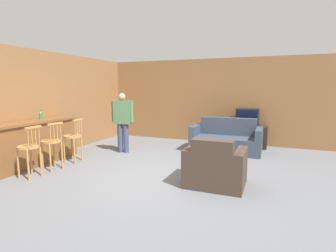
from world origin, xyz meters
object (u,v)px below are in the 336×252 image
object	(u,v)px
couch_far	(226,140)
bottle	(41,115)
tv_unit	(247,136)
coffee_table	(216,150)
bar_chair_near	(29,150)
tv	(247,117)
book_on_table	(215,149)
armchair_near	(215,168)
bar_chair_mid	(52,144)
person_by_window	(123,120)
bar_chair_far	(73,139)

from	to	relation	value
couch_far	bottle	world-z (taller)	bottle
tv_unit	coffee_table	bearing A→B (deg)	-102.64
bar_chair_near	tv_unit	xyz separation A→B (m)	(3.58, 4.31, -0.22)
tv	book_on_table	world-z (taller)	tv
armchair_near	bottle	world-z (taller)	bottle
armchair_near	tv_unit	size ratio (longest dim) A/B	0.90
bar_chair_near	book_on_table	xyz separation A→B (m)	(3.13, 2.09, -0.16)
bar_chair_mid	bottle	world-z (taller)	bottle
bar_chair_near	person_by_window	distance (m)	2.49
bar_chair_near	book_on_table	bearing A→B (deg)	33.71
armchair_near	bar_chair_mid	bearing A→B (deg)	-174.09
couch_far	bottle	xyz separation A→B (m)	(-3.84, -2.54, 0.77)
bar_chair_far	tv_unit	xyz separation A→B (m)	(3.58, 3.13, -0.22)
bar_chair_far	couch_far	xyz separation A→B (m)	(3.12, 2.32, -0.22)
armchair_near	book_on_table	bearing A→B (deg)	101.55
coffee_table	tv_unit	size ratio (longest dim) A/B	0.93
tv_unit	tv	xyz separation A→B (m)	(0.00, -0.00, 0.56)
bar_chair_mid	tv	xyz separation A→B (m)	(3.58, 3.75, 0.34)
bar_chair_mid	tv_unit	size ratio (longest dim) A/B	0.90
bar_chair_far	coffee_table	distance (m)	3.29
bottle	book_on_table	distance (m)	4.07
person_by_window	tv_unit	bearing A→B (deg)	32.58
tv_unit	book_on_table	distance (m)	2.27
couch_far	tv	distance (m)	1.08
bar_chair_mid	book_on_table	size ratio (longest dim) A/B	4.15
bar_chair_near	bottle	world-z (taller)	bottle
tv_unit	couch_far	bearing A→B (deg)	-119.48
bar_chair_mid	bar_chair_far	bearing A→B (deg)	89.98
bar_chair_mid	coffee_table	bearing A→B (deg)	28.20
bar_chair_mid	bar_chair_far	distance (m)	0.63
person_by_window	book_on_table	bearing A→B (deg)	-6.91
bar_chair_near	bar_chair_mid	size ratio (longest dim) A/B	1.00
coffee_table	tv_unit	distance (m)	2.14
armchair_near	book_on_table	world-z (taller)	armchair_near
tv_unit	bottle	bearing A→B (deg)	-142.09
armchair_near	book_on_table	distance (m)	1.21
bar_chair_far	bottle	xyz separation A→B (m)	(-0.72, -0.22, 0.55)
armchair_near	coffee_table	world-z (taller)	armchair_near
bar_chair_far	tv	distance (m)	4.77
armchair_near	bottle	size ratio (longest dim) A/B	4.67
couch_far	person_by_window	distance (m)	2.83
coffee_table	person_by_window	size ratio (longest dim) A/B	0.67
bar_chair_near	bar_chair_far	xyz separation A→B (m)	(-0.00, 1.18, 0.00)
book_on_table	bar_chair_mid	bearing A→B (deg)	-153.88
bar_chair_far	coffee_table	xyz separation A→B (m)	(3.11, 1.04, -0.22)
bar_chair_mid	coffee_table	distance (m)	3.54
tv	book_on_table	distance (m)	2.32
bar_chair_far	book_on_table	distance (m)	3.26
book_on_table	tv_unit	bearing A→B (deg)	78.48
armchair_near	bar_chair_far	bearing A→B (deg)	175.25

